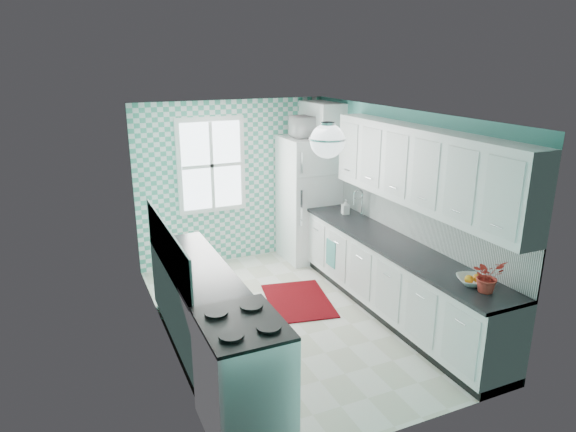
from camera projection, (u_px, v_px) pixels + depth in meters
name	position (u px, v px, depth m)	size (l,w,h in m)	color
floor	(293.00, 319.00, 6.37)	(3.00, 4.40, 0.02)	silver
ceiling	(293.00, 113.00, 5.62)	(3.00, 4.40, 0.02)	white
wall_back	(233.00, 182.00, 7.92)	(3.00, 0.02, 2.50)	#59B7AA
wall_front	(409.00, 301.00, 4.07)	(3.00, 0.02, 2.50)	#59B7AA
wall_left	(163.00, 240.00, 5.41)	(0.02, 4.40, 2.50)	#59B7AA
wall_right	(399.00, 207.00, 6.59)	(0.02, 4.40, 2.50)	#59B7AA
accent_wall	(234.00, 182.00, 7.91)	(3.00, 0.01, 2.50)	#48A88C
window	(211.00, 165.00, 7.66)	(1.04, 0.05, 1.44)	white
backsplash_right	(417.00, 220.00, 6.25)	(0.02, 3.60, 0.51)	white
backsplash_left	(167.00, 247.00, 5.37)	(0.02, 2.15, 0.51)	white
upper_cabinets_right	(422.00, 168.00, 5.80)	(0.33, 3.20, 0.90)	white
upper_cabinet_fridge	(320.00, 115.00, 7.80)	(0.40, 0.74, 0.40)	white
ceiling_light	(327.00, 141.00, 4.98)	(0.34, 0.34, 0.35)	silver
base_cabinets_right	(394.00, 280.00, 6.36)	(0.60, 3.60, 0.90)	white
countertop_right	(395.00, 245.00, 6.21)	(0.63, 3.60, 0.04)	black
base_cabinets_left	(198.00, 306.00, 5.70)	(0.60, 2.15, 0.90)	white
countertop_left	(197.00, 267.00, 5.57)	(0.63, 2.15, 0.04)	black
fridge	(310.00, 199.00, 8.07)	(0.84, 0.83, 1.94)	white
stove	(244.00, 375.00, 4.33)	(0.68, 0.85, 1.02)	white
sink	(349.00, 219.00, 7.19)	(0.57, 0.47, 0.53)	silver
rug	(298.00, 301.00, 6.81)	(0.80, 1.14, 0.02)	#830301
dish_towel	(331.00, 254.00, 7.15)	(0.02, 0.25, 0.38)	#68C0A9
fruit_bowl	(473.00, 281.00, 5.09)	(0.30, 0.30, 0.08)	white
potted_plant	(488.00, 276.00, 4.89)	(0.30, 0.26, 0.33)	red
soap_bottle	(345.00, 207.00, 7.34)	(0.10, 0.10, 0.22)	#8EBEC9
microwave	(311.00, 126.00, 7.73)	(0.57, 0.39, 0.32)	white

